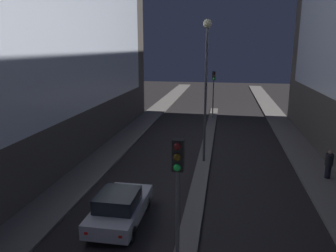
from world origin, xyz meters
TOP-DOWN VIEW (x-y plane):
  - building_left at (-10.84, 15.62)m, footprint 6.01×31.23m
  - median_strip at (0.00, 17.97)m, footprint 0.85×33.95m
  - traffic_light_near at (0.00, 3.72)m, footprint 0.32×0.42m
  - traffic_light_mid at (0.00, 29.25)m, footprint 0.32×0.42m
  - street_lamp at (0.00, 15.77)m, footprint 0.53×0.53m
  - car_left_lane at (-3.03, 7.51)m, footprint 1.91×4.16m
  - pedestrian_on_right_sidewalk at (7.16, 14.12)m, footprint 0.44×0.44m

SIDE VIEW (x-z plane):
  - median_strip at x=0.00m, z-range 0.00..0.12m
  - car_left_lane at x=-3.03m, z-range 0.00..1.53m
  - pedestrian_on_right_sidewalk at x=7.16m, z-range 0.16..1.82m
  - traffic_light_near at x=0.00m, z-range 1.25..6.12m
  - traffic_light_mid at x=0.00m, z-range 1.25..6.12m
  - street_lamp at x=0.00m, z-range 1.71..10.63m
  - building_left at x=-10.84m, z-range 0.01..19.44m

